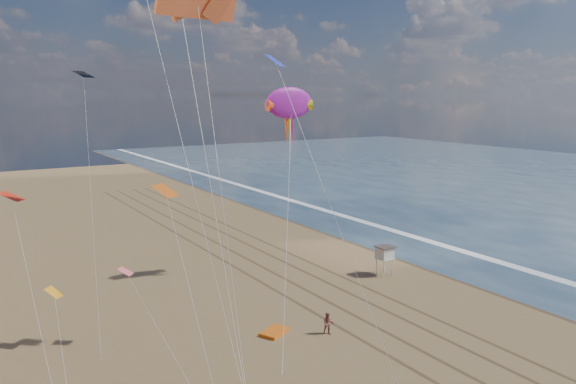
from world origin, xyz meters
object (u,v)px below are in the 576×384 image
(lifeguard_stand, at_px, (385,253))
(kite_flyer_b, at_px, (328,324))
(show_kite, at_px, (289,103))
(grounded_kite, at_px, (274,332))

(lifeguard_stand, distance_m, kite_flyer_b, 15.16)
(lifeguard_stand, height_order, kite_flyer_b, lifeguard_stand)
(lifeguard_stand, distance_m, show_kite, 17.00)
(grounded_kite, relative_size, show_kite, 0.09)
(lifeguard_stand, xyz_separation_m, show_kite, (-8.07, 4.47, 14.28))
(lifeguard_stand, bearing_deg, grounded_kite, -159.22)
(lifeguard_stand, relative_size, show_kite, 0.12)
(kite_flyer_b, bearing_deg, show_kite, 102.88)
(grounded_kite, distance_m, show_kite, 20.98)
(grounded_kite, xyz_separation_m, kite_flyer_b, (3.25, -2.21, 0.72))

